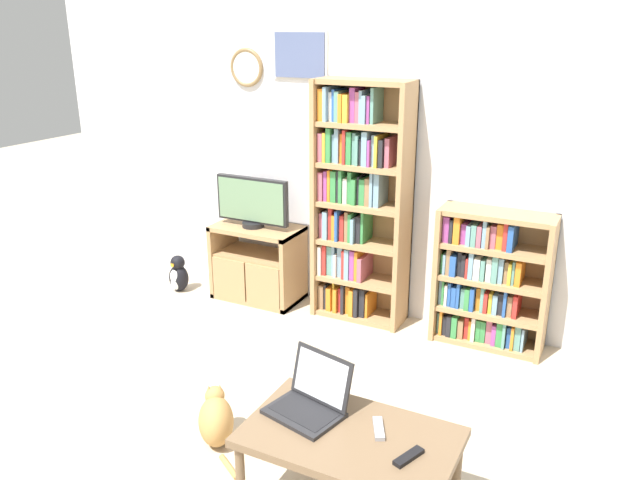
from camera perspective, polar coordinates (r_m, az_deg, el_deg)
The scene contains 12 objects.
ground_plane at distance 3.48m, azimuth -7.60°, elevation -20.13°, with size 18.00×18.00×0.00m, color #BCAD93.
wall_back at distance 4.71m, azimuth 6.59°, elevation 8.16°, with size 6.33×0.09×2.60m.
tv_stand at distance 5.20m, azimuth -5.78°, elevation -2.10°, with size 0.72×0.41×0.63m.
television at distance 5.05m, azimuth -6.21°, elevation 3.45°, with size 0.64×0.18×0.41m.
bookshelf_tall at distance 4.70m, azimuth 3.35°, elevation 3.44°, with size 0.71×0.31×1.83m.
bookshelf_short at distance 4.56m, azimuth 15.02°, elevation -3.62°, with size 0.78×0.30×0.99m.
coffee_table at distance 2.99m, azimuth 2.78°, elevation -17.95°, with size 0.96×0.59×0.44m.
laptop at distance 3.07m, azimuth -0.81°, elevation -14.25°, with size 0.40×0.36×0.27m.
remote_near_laptop at distance 2.98m, azimuth 5.38°, elevation -16.78°, with size 0.11×0.16×0.02m.
remote_far_from_laptop at distance 2.84m, azimuth 8.11°, elevation -19.03°, with size 0.10×0.17×0.02m.
cat at distance 3.60m, azimuth -9.48°, elevation -15.83°, with size 0.44×0.39×0.31m.
penguin_figurine at distance 5.51m, azimuth -12.85°, elevation -3.14°, with size 0.17×0.16×0.32m.
Camera 1 is at (1.59, -2.18, 2.19)m, focal length 35.00 mm.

